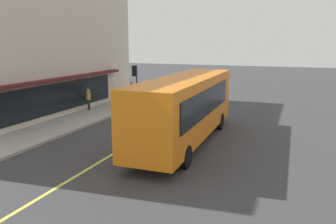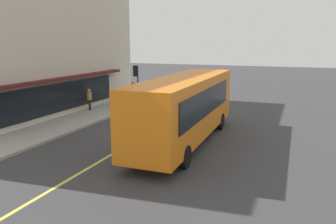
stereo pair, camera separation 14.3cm
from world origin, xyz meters
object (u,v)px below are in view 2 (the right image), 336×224
Objects in this scene: bus at (186,106)px; pedestrian_mid_block at (133,88)px; traffic_light at (136,75)px; pedestrian_near_storefront at (89,97)px; car_white at (151,98)px.

pedestrian_mid_block is (10.90, 8.74, -0.83)m from bus.
pedestrian_near_storefront is at bearing 152.64° from traffic_light.
car_white is 3.85m from pedestrian_mid_block.
pedestrian_mid_block reaches higher than pedestrian_near_storefront.
bus is 2.57× the size of car_white.
pedestrian_mid_block is (5.92, -0.66, 0.02)m from pedestrian_near_storefront.
pedestrian_mid_block is at bearing -6.32° from pedestrian_near_storefront.
car_white is 2.64× the size of pedestrian_near_storefront.
traffic_light is at bearing 39.71° from bus.
bus reaches higher than pedestrian_mid_block.
traffic_light is at bearing 73.89° from car_white.
car_white is (8.43, 5.82, -1.24)m from bus.
pedestrian_near_storefront is (-3.90, 2.02, -1.40)m from traffic_light.
bus is at bearing -141.28° from pedestrian_mid_block.
traffic_light is 2.42m from car_white.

